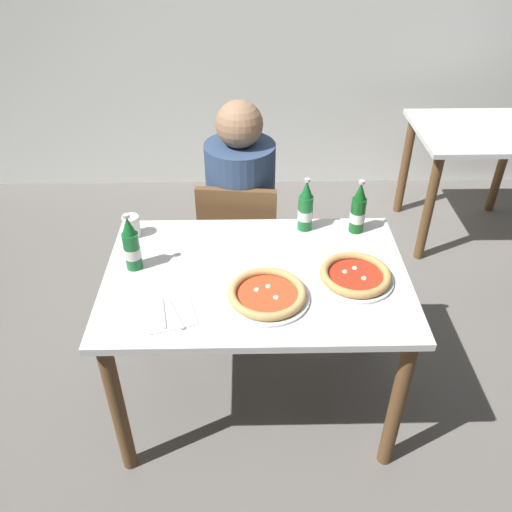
% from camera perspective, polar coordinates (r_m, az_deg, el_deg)
% --- Properties ---
extents(ground_plane, '(8.00, 8.00, 0.00)m').
position_cam_1_polar(ground_plane, '(2.63, 0.02, -14.85)').
color(ground_plane, slate).
extents(back_wall_tiled, '(7.00, 0.10, 2.60)m').
position_cam_1_polar(back_wall_tiled, '(3.92, -0.67, 25.28)').
color(back_wall_tiled, white).
rests_on(back_wall_tiled, ground_plane).
extents(dining_table_main, '(1.20, 0.80, 0.75)m').
position_cam_1_polar(dining_table_main, '(2.17, 0.03, -4.28)').
color(dining_table_main, silver).
rests_on(dining_table_main, ground_plane).
extents(chair_behind_table, '(0.44, 0.44, 0.85)m').
position_cam_1_polar(chair_behind_table, '(2.75, -1.74, 1.54)').
color(chair_behind_table, brown).
rests_on(chair_behind_table, ground_plane).
extents(diner_seated, '(0.34, 0.34, 1.21)m').
position_cam_1_polar(diner_seated, '(2.74, -1.61, 3.90)').
color(diner_seated, '#2D3342').
rests_on(diner_seated, ground_plane).
extents(dining_table_background, '(0.80, 0.70, 0.75)m').
position_cam_1_polar(dining_table_background, '(3.68, 22.53, 10.15)').
color(dining_table_background, silver).
rests_on(dining_table_background, ground_plane).
extents(pizza_margherita_near, '(0.32, 0.32, 0.04)m').
position_cam_1_polar(pizza_margherita_near, '(1.97, 1.19, -4.14)').
color(pizza_margherita_near, white).
rests_on(pizza_margherita_near, dining_table_main).
extents(pizza_marinara_far, '(0.30, 0.30, 0.04)m').
position_cam_1_polar(pizza_marinara_far, '(2.09, 10.60, -2.09)').
color(pizza_marinara_far, white).
rests_on(pizza_marinara_far, dining_table_main).
extents(beer_bottle_left, '(0.07, 0.07, 0.25)m').
position_cam_1_polar(beer_bottle_left, '(2.34, 10.89, 4.83)').
color(beer_bottle_left, '#14591E').
rests_on(beer_bottle_left, dining_table_main).
extents(beer_bottle_center, '(0.07, 0.07, 0.25)m').
position_cam_1_polar(beer_bottle_center, '(2.32, 5.34, 5.13)').
color(beer_bottle_center, '#196B2D').
rests_on(beer_bottle_center, dining_table_main).
extents(beer_bottle_right, '(0.07, 0.07, 0.25)m').
position_cam_1_polar(beer_bottle_right, '(2.13, -13.21, 1.08)').
color(beer_bottle_right, '#196B2D').
rests_on(beer_bottle_right, dining_table_main).
extents(napkin_with_cutlery, '(0.22, 0.22, 0.01)m').
position_cam_1_polar(napkin_with_cutlery, '(1.95, -9.33, -6.05)').
color(napkin_with_cutlery, white).
rests_on(napkin_with_cutlery, dining_table_main).
extents(paper_cup, '(0.07, 0.07, 0.09)m').
position_cam_1_polar(paper_cup, '(2.36, -13.19, 3.14)').
color(paper_cup, white).
rests_on(paper_cup, dining_table_main).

